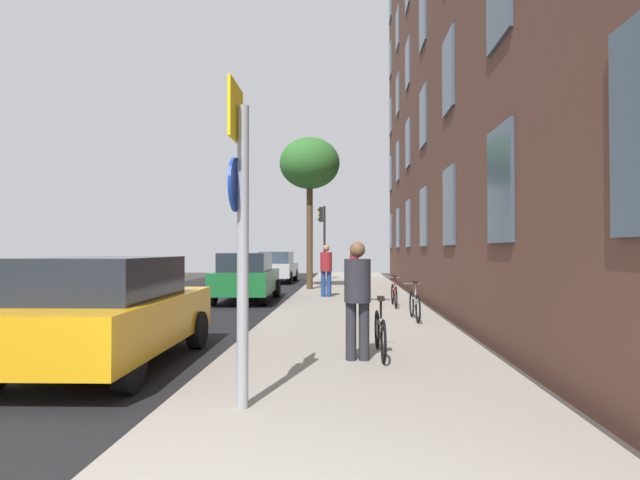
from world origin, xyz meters
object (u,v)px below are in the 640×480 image
at_px(bicycle_1, 415,305).
at_px(pedestrian_0, 357,292).
at_px(sign_post, 241,222).
at_px(pedestrian_2, 354,265).
at_px(car_1, 247,276).
at_px(bicycle_0, 380,332).
at_px(car_2, 277,267).
at_px(tree_near, 310,165).
at_px(bicycle_2, 394,294).
at_px(traffic_light, 323,229).
at_px(pedestrian_1, 326,267).
at_px(car_0, 111,310).

bearing_deg(bicycle_1, pedestrian_0, -107.85).
distance_m(sign_post, pedestrian_2, 16.74).
bearing_deg(car_1, pedestrian_0, -69.60).
height_order(bicycle_0, car_1, car_1).
bearing_deg(car_2, pedestrian_2, -50.77).
bearing_deg(sign_post, tree_near, 91.64).
bearing_deg(car_2, car_1, -88.01).
relative_size(sign_post, bicycle_2, 1.99).
bearing_deg(bicycle_2, pedestrian_0, -99.42).
relative_size(traffic_light, bicycle_0, 2.30).
height_order(traffic_light, bicycle_2, traffic_light).
height_order(bicycle_1, car_1, car_1).
bearing_deg(bicycle_2, traffic_light, 101.74).
bearing_deg(pedestrian_1, pedestrian_0, -85.03).
relative_size(bicycle_1, pedestrian_1, 0.93).
distance_m(tree_near, car_1, 6.22).
height_order(traffic_light, tree_near, tree_near).
distance_m(traffic_light, car_2, 3.19).
height_order(sign_post, traffic_light, traffic_light).
distance_m(tree_near, pedestrian_2, 4.63).
distance_m(tree_near, car_0, 14.44).
bearing_deg(bicycle_0, sign_post, -120.90).
bearing_deg(car_2, tree_near, -69.42).
bearing_deg(bicycle_1, pedestrian_2, 97.14).
height_order(bicycle_2, car_0, car_0).
bearing_deg(bicycle_2, pedestrian_2, 98.21).
height_order(sign_post, tree_near, tree_near).
distance_m(tree_near, pedestrian_0, 14.20).
distance_m(bicycle_1, bicycle_2, 2.81).
xyz_separation_m(traffic_light, car_0, (-2.17, -20.10, -1.99)).
height_order(car_0, car_1, same).
bearing_deg(bicycle_2, bicycle_0, -97.00).
bearing_deg(pedestrian_0, car_1, 110.40).
relative_size(bicycle_2, car_2, 0.39).
xyz_separation_m(sign_post, bicycle_0, (1.60, 2.67, -1.55)).
distance_m(traffic_light, bicycle_2, 13.29).
bearing_deg(car_0, sign_post, -42.36).
bearing_deg(tree_near, bicycle_1, -71.22).
xyz_separation_m(bicycle_0, pedestrian_0, (-0.35, -0.34, 0.63)).
xyz_separation_m(car_0, car_2, (-0.22, 19.39, -0.00)).
bearing_deg(bicycle_2, car_0, -123.50).
relative_size(bicycle_2, pedestrian_1, 0.93).
height_order(bicycle_0, pedestrian_1, pedestrian_1).
height_order(traffic_light, pedestrian_0, traffic_light).
relative_size(bicycle_0, car_0, 0.39).
height_order(tree_near, car_0, tree_near).
distance_m(bicycle_1, car_2, 15.80).
relative_size(bicycle_1, pedestrian_0, 0.96).
relative_size(sign_post, pedestrian_1, 1.86).
bearing_deg(sign_post, pedestrian_2, 85.20).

